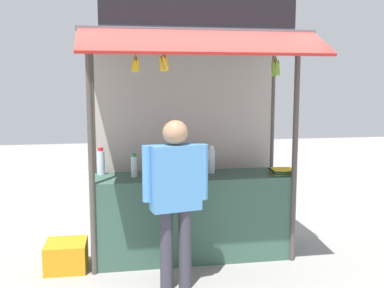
{
  "coord_description": "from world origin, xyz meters",
  "views": [
    {
      "loc": [
        -0.85,
        -4.9,
        1.97
      ],
      "look_at": [
        0.0,
        0.0,
        1.29
      ],
      "focal_mm": 42.69,
      "sensor_mm": 36.0,
      "label": 1
    }
  ],
  "objects": [
    {
      "name": "water_bottle_back_right",
      "position": [
        -0.63,
        0.02,
        1.06
      ],
      "size": [
        0.07,
        0.07,
        0.26
      ],
      "color": "silver",
      "rests_on": "stall_counter"
    },
    {
      "name": "banana_bunch_rightmost",
      "position": [
        -0.62,
        -0.4,
        2.13
      ],
      "size": [
        0.09,
        0.09,
        0.3
      ],
      "color": "#332D23"
    },
    {
      "name": "stall_counter",
      "position": [
        0.0,
        0.0,
        0.47
      ],
      "size": [
        2.15,
        0.6,
        0.94
      ],
      "primitive_type": "cube",
      "color": "#385B4C",
      "rests_on": "ground"
    },
    {
      "name": "banana_bunch_inner_left",
      "position": [
        0.79,
        -0.4,
        2.11
      ],
      "size": [
        0.11,
        0.11,
        0.33
      ],
      "color": "#332D23"
    },
    {
      "name": "stall_structure",
      "position": [
        0.0,
        0.12,
        1.7
      ],
      "size": [
        2.35,
        1.48,
        2.83
      ],
      "color": "#4C4742",
      "rests_on": "ground"
    },
    {
      "name": "vendor_person",
      "position": [
        -0.29,
        -0.77,
        0.98
      ],
      "size": [
        0.62,
        0.28,
        1.63
      ],
      "rotation": [
        0.0,
        0.0,
        3.34
      ],
      "color": "#383842",
      "rests_on": "ground"
    },
    {
      "name": "plastic_crate",
      "position": [
        -1.37,
        -0.12,
        0.15
      ],
      "size": [
        0.43,
        0.43,
        0.29
      ],
      "primitive_type": "cube",
      "rotation": [
        0.0,
        0.0,
        -0.03
      ],
      "color": "orange",
      "rests_on": "ground"
    },
    {
      "name": "banana_bunch_leftmost",
      "position": [
        -0.35,
        -0.4,
        2.15
      ],
      "size": [
        0.12,
        0.11,
        0.29
      ],
      "color": "#332D23"
    },
    {
      "name": "water_bottle_rear_center",
      "position": [
        -1.0,
        0.21,
        1.08
      ],
      "size": [
        0.09,
        0.09,
        0.3
      ],
      "color": "silver",
      "rests_on": "stall_counter"
    },
    {
      "name": "magazine_stack_mid_left",
      "position": [
        -0.0,
        -0.18,
        0.97
      ],
      "size": [
        0.26,
        0.28,
        0.07
      ],
      "color": "blue",
      "rests_on": "stall_counter"
    },
    {
      "name": "water_bottle_back_left",
      "position": [
        0.24,
        0.09,
        1.09
      ],
      "size": [
        0.09,
        0.09,
        0.31
      ],
      "color": "silver",
      "rests_on": "stall_counter"
    },
    {
      "name": "magazine_stack_far_left",
      "position": [
        1.0,
        -0.11,
        0.97
      ],
      "size": [
        0.26,
        0.27,
        0.06
      ],
      "color": "green",
      "rests_on": "stall_counter"
    },
    {
      "name": "ground_plane",
      "position": [
        0.0,
        0.0,
        0.0
      ],
      "size": [
        20.0,
        20.0,
        0.0
      ],
      "primitive_type": "plane",
      "color": "gray"
    },
    {
      "name": "water_bottle_far_right",
      "position": [
        0.18,
        0.18,
        1.05
      ],
      "size": [
        0.07,
        0.07,
        0.25
      ],
      "color": "silver",
      "rests_on": "stall_counter"
    }
  ]
}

